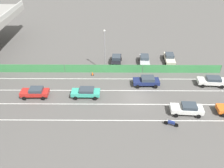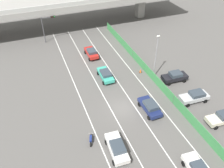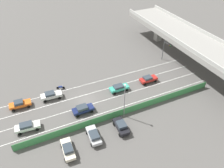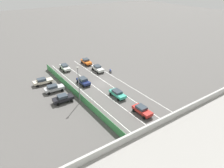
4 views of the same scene
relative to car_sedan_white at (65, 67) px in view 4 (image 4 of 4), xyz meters
name	(u,v)px [view 4 (image 4 of 4)]	position (x,y,z in m)	size (l,w,h in m)	color
ground_plane	(99,83)	(-3.43, 12.91, -0.89)	(300.00, 300.00, 0.00)	#565451
lane_line_left_edge	(129,86)	(-8.71, 18.31, -0.88)	(0.14, 46.80, 0.01)	silver
lane_line_mid_left	(118,90)	(-5.19, 18.31, -0.88)	(0.14, 46.80, 0.01)	silver
lane_line_mid_right	(105,94)	(-1.67, 18.31, -0.88)	(0.14, 46.80, 0.01)	silver
lane_line_right_edge	(91,99)	(1.86, 18.31, -0.88)	(0.14, 46.80, 0.01)	silver
elevated_overpass	(224,130)	(-3.43, 43.71, 5.18)	(56.52, 10.19, 7.74)	gray
green_fence	(82,99)	(4.03, 18.31, -0.08)	(0.10, 42.90, 1.61)	#3D8E4C
car_sedan_white	(65,67)	(0.00, 0.00, 0.00)	(2.23, 4.68, 1.56)	white
car_taxi_teal	(117,93)	(-3.32, 20.79, -0.02)	(1.99, 4.46, 1.52)	teal
car_hatchback_white	(98,68)	(-7.20, 6.10, 0.02)	(2.23, 4.61, 1.61)	silver
car_sedan_red	(142,110)	(-3.38, 28.71, 0.00)	(1.97, 4.30, 1.59)	red
car_sedan_navy	(83,81)	(-0.09, 10.97, 0.02)	(2.05, 4.37, 1.62)	navy
car_taxi_orange	(86,61)	(-7.14, -0.48, -0.01)	(2.12, 4.46, 1.62)	orange
motorcycle	(110,71)	(-9.67, 8.80, -0.43)	(0.85, 1.87, 0.93)	black
parked_sedan_cream	(43,81)	(8.18, 5.46, 0.01)	(4.73, 2.17, 1.65)	beige
parked_wagon_silver	(54,88)	(7.27, 10.49, 0.03)	(4.56, 2.23, 1.66)	#B2B5B7
parked_sedan_dark	(63,98)	(7.35, 15.96, 0.04)	(4.39, 2.24, 1.69)	black
traffic_light	(210,108)	(-9.97, 38.03, 3.11)	(2.97, 0.42, 5.72)	#47474C
street_lamp	(79,82)	(4.44, 18.06, 3.92)	(0.60, 0.36, 8.05)	gray
traffic_cone	(91,103)	(3.15, 20.31, -0.54)	(0.47, 0.47, 0.74)	orange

